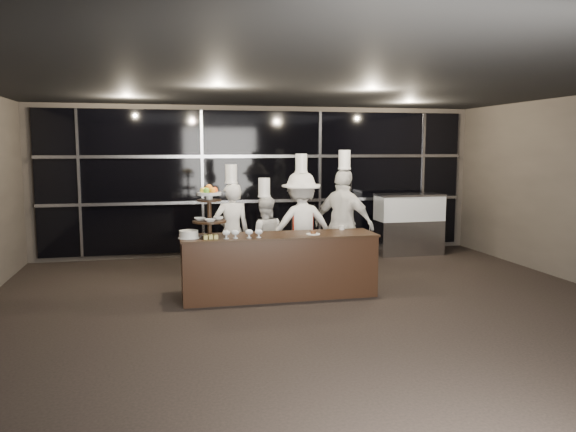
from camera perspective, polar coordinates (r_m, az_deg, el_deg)
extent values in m
plane|color=black|center=(6.88, 4.72, -11.47)|extent=(10.00, 10.00, 0.00)
plane|color=black|center=(6.58, 4.99, 14.15)|extent=(10.00, 10.00, 0.00)
plane|color=#473F38|center=(11.42, -2.69, 3.58)|extent=(9.00, 0.00, 9.00)
cube|color=black|center=(11.36, -2.64, 3.56)|extent=(8.60, 0.04, 2.80)
cube|color=#A5A5AA|center=(11.34, -2.58, 1.53)|extent=(8.60, 0.06, 0.06)
cube|color=#A5A5AA|center=(11.29, -2.61, 6.08)|extent=(8.60, 0.06, 0.06)
cube|color=#A5A5AA|center=(11.27, -20.46, 3.10)|extent=(0.05, 0.05, 2.80)
cube|color=#A5A5AA|center=(11.19, -8.69, 3.44)|extent=(0.05, 0.05, 2.80)
cube|color=#A5A5AA|center=(11.60, 3.25, 3.63)|extent=(0.05, 0.05, 2.80)
cube|color=#A5A5AA|center=(12.42, 13.53, 3.67)|extent=(0.05, 0.05, 2.80)
cube|color=black|center=(8.22, -0.91, -5.13)|extent=(2.80, 0.70, 0.90)
cube|color=black|center=(8.14, -0.91, -2.00)|extent=(2.84, 0.74, 0.03)
cylinder|color=black|center=(8.00, -7.95, -2.01)|extent=(0.24, 0.24, 0.03)
cylinder|color=black|center=(7.95, -7.99, 0.37)|extent=(0.06, 0.06, 0.70)
cylinder|color=black|center=(7.97, -7.98, -0.56)|extent=(0.48, 0.48, 0.02)
cylinder|color=black|center=(7.93, -8.01, 1.59)|extent=(0.34, 0.34, 0.02)
cylinder|color=white|center=(7.93, -8.02, 1.90)|extent=(0.10, 0.10, 0.06)
cylinder|color=white|center=(7.93, -8.03, 2.26)|extent=(0.34, 0.34, 0.04)
sphere|color=#F15114|center=(7.93, -7.45, 2.61)|extent=(0.09, 0.09, 0.09)
sphere|color=#67C131|center=(7.99, -7.79, 2.64)|extent=(0.09, 0.09, 0.09)
sphere|color=orange|center=(7.99, -8.36, 2.63)|extent=(0.09, 0.09, 0.09)
sphere|color=yellow|center=(7.92, -8.61, 2.58)|extent=(0.09, 0.09, 0.09)
sphere|color=#5CA42A|center=(7.85, -8.28, 2.55)|extent=(0.09, 0.09, 0.09)
sphere|color=orange|center=(7.86, -7.70, 2.57)|extent=(0.09, 0.09, 0.09)
sphere|color=orange|center=(7.92, -8.04, 2.89)|extent=(0.09, 0.09, 0.09)
imported|color=white|center=(8.01, -8.94, -0.30)|extent=(0.16, 0.16, 0.04)
imported|color=white|center=(8.03, -7.09, -0.23)|extent=(0.15, 0.15, 0.05)
imported|color=white|center=(7.84, -7.91, -0.43)|extent=(0.16, 0.16, 0.04)
cylinder|color=silver|center=(7.80, -6.29, -2.28)|extent=(0.07, 0.07, 0.01)
cylinder|color=silver|center=(7.80, -6.29, -2.05)|extent=(0.02, 0.02, 0.05)
ellipsoid|color=silver|center=(7.79, -6.30, -1.71)|extent=(0.11, 0.11, 0.08)
ellipsoid|color=#18CF43|center=(7.79, -6.30, -1.67)|extent=(0.08, 0.08, 0.05)
cylinder|color=silver|center=(7.81, -5.37, -2.25)|extent=(0.07, 0.07, 0.01)
cylinder|color=silver|center=(7.81, -5.37, -2.03)|extent=(0.02, 0.02, 0.05)
ellipsoid|color=silver|center=(7.80, -5.38, -1.68)|extent=(0.11, 0.11, 0.08)
ellipsoid|color=red|center=(7.80, -5.38, -1.64)|extent=(0.08, 0.08, 0.05)
cylinder|color=silver|center=(7.84, -3.98, -2.21)|extent=(0.07, 0.07, 0.01)
cylinder|color=silver|center=(7.84, -3.98, -1.98)|extent=(0.02, 0.02, 0.05)
ellipsoid|color=silver|center=(7.83, -3.99, -1.64)|extent=(0.11, 0.11, 0.08)
ellipsoid|color=#F9DFAA|center=(7.83, -3.99, -1.60)|extent=(0.08, 0.08, 0.05)
cylinder|color=silver|center=(7.86, -2.99, -2.17)|extent=(0.07, 0.07, 0.01)
cylinder|color=silver|center=(7.86, -3.00, -1.95)|extent=(0.02, 0.02, 0.05)
ellipsoid|color=silver|center=(7.85, -3.00, -1.60)|extent=(0.11, 0.11, 0.08)
ellipsoid|color=#523A1A|center=(7.85, -3.00, -1.57)|extent=(0.08, 0.08, 0.05)
cylinder|color=white|center=(7.93, -10.04, -2.20)|extent=(0.30, 0.30, 0.01)
cylinder|color=white|center=(7.92, -10.05, -1.81)|extent=(0.26, 0.26, 0.10)
cube|color=#D3C367|center=(7.79, -8.36, -2.16)|extent=(0.06, 0.06, 0.05)
cube|color=#D3C367|center=(7.80, -7.85, -2.15)|extent=(0.06, 0.06, 0.05)
cube|color=#D3C367|center=(7.80, -7.33, -2.13)|extent=(0.06, 0.06, 0.05)
cube|color=#D3C367|center=(7.86, -8.40, -2.08)|extent=(0.06, 0.06, 0.05)
cube|color=#D3C367|center=(7.87, -7.89, -2.07)|extent=(0.06, 0.06, 0.05)
cube|color=#D3C367|center=(7.87, -7.38, -2.05)|extent=(0.06, 0.06, 0.05)
cylinder|color=white|center=(8.15, 2.57, -1.84)|extent=(0.20, 0.20, 0.01)
cylinder|color=#4C2814|center=(8.15, 2.58, -1.66)|extent=(0.08, 0.08, 0.04)
cylinder|color=white|center=(8.64, 5.49, -1.18)|extent=(0.08, 0.08, 0.07)
cube|color=#A5A5AA|center=(11.75, 12.14, -2.12)|extent=(1.33, 0.57, 0.70)
cube|color=silver|center=(11.67, 12.21, 0.79)|extent=(1.33, 0.57, 0.50)
cube|color=#FFC67F|center=(11.67, 12.21, 0.79)|extent=(1.23, 0.47, 0.40)
cube|color=#A5A5AA|center=(11.65, 12.25, 2.11)|extent=(1.35, 0.59, 0.04)
imported|color=silver|center=(9.20, -5.73, -1.63)|extent=(0.62, 0.43, 1.61)
cylinder|color=white|center=(9.11, -5.80, 4.30)|extent=(0.19, 0.19, 0.30)
cylinder|color=white|center=(9.12, -5.79, 3.39)|extent=(0.21, 0.21, 0.03)
imported|color=silver|center=(9.17, -2.41, -2.32)|extent=(0.73, 0.59, 1.39)
cylinder|color=white|center=(9.07, -2.44, 2.95)|extent=(0.19, 0.19, 0.30)
cylinder|color=white|center=(9.08, -2.43, 2.04)|extent=(0.21, 0.21, 0.03)
imported|color=white|center=(9.23, 1.34, -1.05)|extent=(1.19, 0.74, 1.77)
cylinder|color=white|center=(9.14, 1.36, 5.41)|extent=(0.19, 0.19, 0.30)
cylinder|color=white|center=(9.15, 1.35, 4.50)|extent=(0.21, 0.21, 0.03)
cube|color=#9E1C0C|center=(9.11, 1.52, -1.15)|extent=(0.34, 0.03, 0.66)
imported|color=white|center=(9.18, 5.68, -0.93)|extent=(1.05, 1.10, 1.84)
cylinder|color=white|center=(9.09, 5.76, 5.75)|extent=(0.19, 0.19, 0.30)
cylinder|color=white|center=(9.09, 5.75, 4.83)|extent=(0.21, 0.21, 0.03)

